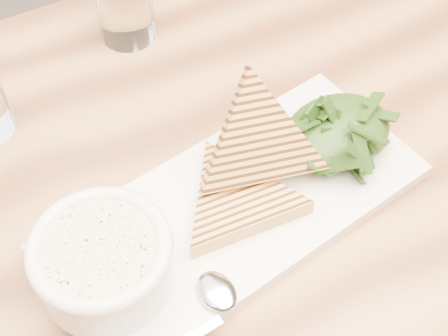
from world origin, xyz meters
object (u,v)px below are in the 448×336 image
glass_far (124,2)px  soup_bowl (104,266)px  table_top (178,245)px  platter (235,209)px

glass_far → soup_bowl: bearing=-120.8°
table_top → glass_far: glass_far is taller
soup_bowl → table_top: bearing=11.7°
soup_bowl → glass_far: size_ratio=1.17×
table_top → platter: size_ratio=3.10×
glass_far → platter: bearing=-97.0°
platter → table_top: bearing=170.2°
table_top → glass_far: bearing=71.0°
soup_bowl → glass_far: (0.17, 0.29, 0.01)m
platter → soup_bowl: 0.14m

